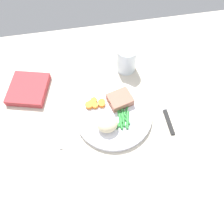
{
  "coord_description": "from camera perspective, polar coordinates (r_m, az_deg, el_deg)",
  "views": [
    {
      "loc": [
        -6.3,
        -30.72,
        63.98
      ],
      "look_at": [
        -0.5,
        1.46,
        4.6
      ],
      "focal_mm": 34.6,
      "sensor_mm": 36.0,
      "label": 1
    }
  ],
  "objects": [
    {
      "name": "dining_table",
      "position": [
        0.7,
        0.61,
        -2.38
      ],
      "size": [
        120.0,
        90.0,
        2.0
      ],
      "color": "beige",
      "rests_on": "ground"
    },
    {
      "name": "dinner_plate",
      "position": [
        0.69,
        0.0,
        -0.72
      ],
      "size": [
        24.71,
        24.71,
        1.6
      ],
      "primitive_type": "cylinder",
      "color": "white",
      "rests_on": "dining_table"
    },
    {
      "name": "meat_portion",
      "position": [
        0.7,
        2.13,
        3.34
      ],
      "size": [
        8.64,
        7.83,
        2.77
      ],
      "primitive_type": "cube",
      "rotation": [
        0.0,
        0.0,
        0.26
      ],
      "color": "#A86B56",
      "rests_on": "dinner_plate"
    },
    {
      "name": "mashed_potatoes",
      "position": [
        0.65,
        -1.24,
        -3.23
      ],
      "size": [
        6.28,
        5.48,
        4.23
      ],
      "primitive_type": "ellipsoid",
      "color": "beige",
      "rests_on": "dinner_plate"
    },
    {
      "name": "carrot_slices",
      "position": [
        0.7,
        -4.45,
        2.25
      ],
      "size": [
        6.62,
        4.0,
        1.21
      ],
      "color": "orange",
      "rests_on": "dinner_plate"
    },
    {
      "name": "green_beans",
      "position": [
        0.68,
        2.78,
        -1.31
      ],
      "size": [
        5.88,
        9.3,
        0.86
      ],
      "color": "#2D8C38",
      "rests_on": "dinner_plate"
    },
    {
      "name": "fork",
      "position": [
        0.7,
        -13.72,
        -3.27
      ],
      "size": [
        1.44,
        16.6,
        0.4
      ],
      "rotation": [
        0.0,
        0.0,
        -0.01
      ],
      "color": "silver",
      "rests_on": "dining_table"
    },
    {
      "name": "knife",
      "position": [
        0.73,
        13.55,
        1.02
      ],
      "size": [
        1.7,
        20.5,
        0.64
      ],
      "rotation": [
        0.0,
        0.0,
        0.07
      ],
      "color": "black",
      "rests_on": "dining_table"
    },
    {
      "name": "water_glass",
      "position": [
        0.79,
        3.79,
        13.38
      ],
      "size": [
        7.03,
        7.03,
        9.37
      ],
      "color": "silver",
      "rests_on": "dining_table"
    },
    {
      "name": "napkin",
      "position": [
        0.79,
        -21.21,
        5.69
      ],
      "size": [
        15.39,
        15.86,
        2.37
      ],
      "primitive_type": "cube",
      "rotation": [
        0.0,
        0.0,
        -0.26
      ],
      "color": "#B2383D",
      "rests_on": "dining_table"
    }
  ]
}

